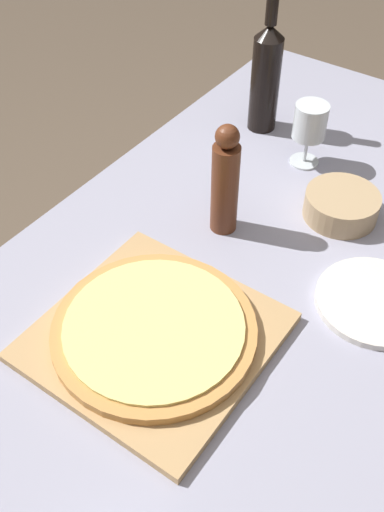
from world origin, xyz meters
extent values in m
plane|color=brown|center=(0.00, 0.00, 0.00)|extent=(12.00, 12.00, 0.00)
cube|color=#9393A8|center=(0.00, 0.00, 0.72)|extent=(0.88, 1.71, 0.03)
cylinder|color=brown|center=(-0.38, 0.79, 0.35)|extent=(0.06, 0.06, 0.71)
cube|color=tan|center=(-0.04, -0.25, 0.75)|extent=(0.38, 0.38, 0.02)
cylinder|color=#C68947|center=(-0.04, -0.25, 0.76)|extent=(0.36, 0.36, 0.02)
cylinder|color=#EAD67A|center=(-0.04, -0.25, 0.78)|extent=(0.31, 0.31, 0.01)
cylinder|color=black|center=(-0.23, 0.45, 0.85)|extent=(0.07, 0.07, 0.23)
cone|color=black|center=(-0.23, 0.45, 0.99)|extent=(0.07, 0.07, 0.03)
cylinder|color=black|center=(-0.23, 0.45, 1.04)|extent=(0.03, 0.03, 0.07)
cylinder|color=#5B2D19|center=(-0.10, 0.07, 0.84)|extent=(0.06, 0.06, 0.20)
sphere|color=#5B2D19|center=(-0.10, 0.07, 0.96)|extent=(0.05, 0.05, 0.05)
cylinder|color=silver|center=(-0.07, 0.37, 0.74)|extent=(0.07, 0.07, 0.00)
cylinder|color=silver|center=(-0.07, 0.37, 0.78)|extent=(0.01, 0.01, 0.07)
cylinder|color=silver|center=(-0.07, 0.37, 0.85)|extent=(0.08, 0.08, 0.08)
cylinder|color=tan|center=(0.08, 0.24, 0.77)|extent=(0.16, 0.16, 0.06)
cylinder|color=silver|center=(0.24, 0.05, 0.74)|extent=(0.22, 0.22, 0.01)
camera|label=1|loc=(0.38, -0.74, 1.58)|focal=42.00mm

